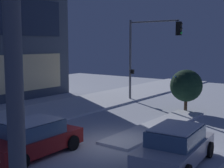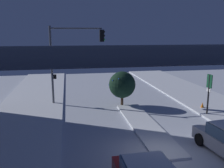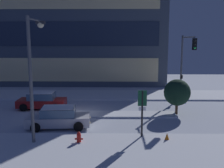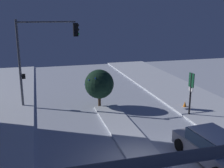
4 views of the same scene
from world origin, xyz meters
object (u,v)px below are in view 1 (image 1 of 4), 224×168
(car_near, at_px, (176,146))
(traffic_light_corner_far_right, at_px, (148,46))
(decorated_tree_median, at_px, (186,86))
(car_far, at_px, (33,138))

(car_near, height_order, traffic_light_corner_far_right, traffic_light_corner_far_right)
(traffic_light_corner_far_right, xyz_separation_m, decorated_tree_median, (-1.65, -3.97, -2.66))
(car_far, distance_m, decorated_tree_median, 11.92)
(car_far, relative_size, decorated_tree_median, 1.48)
(decorated_tree_median, bearing_deg, car_near, -158.63)
(traffic_light_corner_far_right, bearing_deg, car_far, -80.35)
(car_near, bearing_deg, traffic_light_corner_far_right, 30.13)
(decorated_tree_median, bearing_deg, traffic_light_corner_far_right, 67.42)
(car_near, relative_size, decorated_tree_median, 1.56)
(car_far, bearing_deg, car_near, 115.38)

